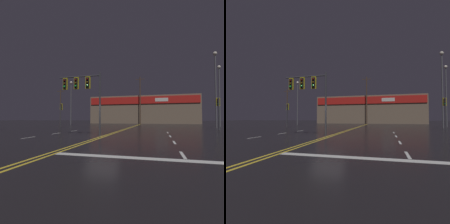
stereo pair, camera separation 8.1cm
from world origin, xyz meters
The scene contains 10 objects.
ground_plane centered at (0.00, 0.00, 0.00)m, with size 200.00×200.00×0.00m, color black.
road_markings centered at (1.00, -1.26, 0.00)m, with size 15.00×60.00×0.01m.
traffic_signal_median centered at (-1.92, 0.49, 3.98)m, with size 3.68×0.36×5.11m.
traffic_signal_corner_northwest centered at (-10.26, 11.18, 2.71)m, with size 0.42×0.36×3.68m.
traffic_signal_corner_northeast centered at (11.35, 11.45, 2.90)m, with size 0.42×0.36×3.94m.
streetlight_near_left centered at (14.26, 20.50, 6.57)m, with size 0.56×0.56×10.44m.
streetlight_median_approach centered at (12.27, 15.49, 6.96)m, with size 0.56×0.56×11.16m.
streetlight_far_left centered at (-13.77, 20.94, 5.96)m, with size 0.56×0.56×9.31m.
building_backdrop centered at (0.00, 38.53, 3.76)m, with size 28.84×10.23×7.49m.
utility_pole_row centered at (1.24, 31.98, 6.01)m, with size 46.82×0.26×12.66m.
Camera 2 is at (4.22, -12.62, 1.41)m, focal length 28.00 mm.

